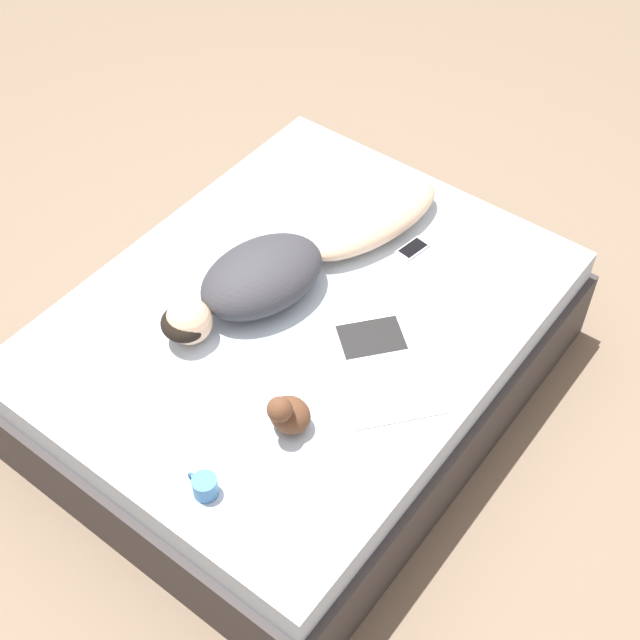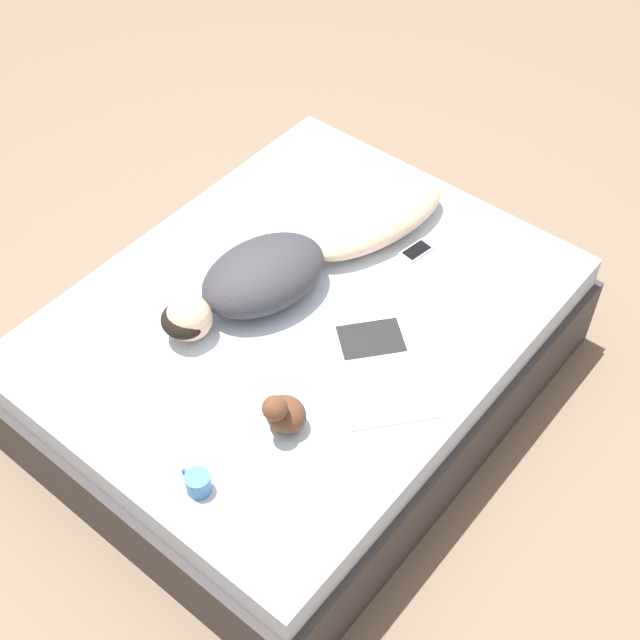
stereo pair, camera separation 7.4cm
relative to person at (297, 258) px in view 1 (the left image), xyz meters
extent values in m
plane|color=#7A6651|center=(-0.12, 0.14, -0.59)|extent=(12.00, 12.00, 0.00)
cube|color=#383333|center=(-0.12, 0.14, -0.41)|extent=(1.61, 2.02, 0.36)
cube|color=silver|center=(-0.12, 0.14, -0.16)|extent=(1.55, 1.96, 0.14)
ellipsoid|color=#DBB28E|center=(-0.09, -0.38, -0.02)|extent=(0.42, 0.72, 0.15)
ellipsoid|color=#333338|center=(0.04, 0.17, 0.01)|extent=(0.46, 0.59, 0.21)
ellipsoid|color=black|center=(0.12, 0.52, 0.00)|extent=(0.21, 0.20, 0.10)
sphere|color=#DBB28E|center=(0.11, 0.50, 0.00)|extent=(0.18, 0.18, 0.18)
cube|color=white|center=(-0.63, 0.26, -0.09)|extent=(0.42, 0.43, 0.01)
cube|color=white|center=(-0.43, 0.10, -0.09)|extent=(0.42, 0.43, 0.01)
cube|color=black|center=(-0.43, 0.10, -0.08)|extent=(0.28, 0.29, 0.00)
cylinder|color=teal|center=(-0.38, 0.96, -0.05)|extent=(0.08, 0.08, 0.08)
cylinder|color=black|center=(-0.38, 0.96, -0.02)|extent=(0.07, 0.07, 0.00)
torus|color=teal|center=(-0.33, 0.96, -0.05)|extent=(0.06, 0.01, 0.06)
cube|color=silver|center=(-0.29, -0.40, -0.09)|extent=(0.09, 0.15, 0.01)
cube|color=black|center=(-0.29, -0.40, -0.08)|extent=(0.08, 0.12, 0.00)
ellipsoid|color=brown|center=(-0.43, 0.58, -0.03)|extent=(0.15, 0.13, 0.12)
sphere|color=brown|center=(-0.43, 0.64, 0.06)|extent=(0.09, 0.09, 0.09)
camera|label=1|loc=(-1.58, 1.92, 2.45)|focal=50.00mm
camera|label=2|loc=(-1.64, 1.88, 2.45)|focal=50.00mm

